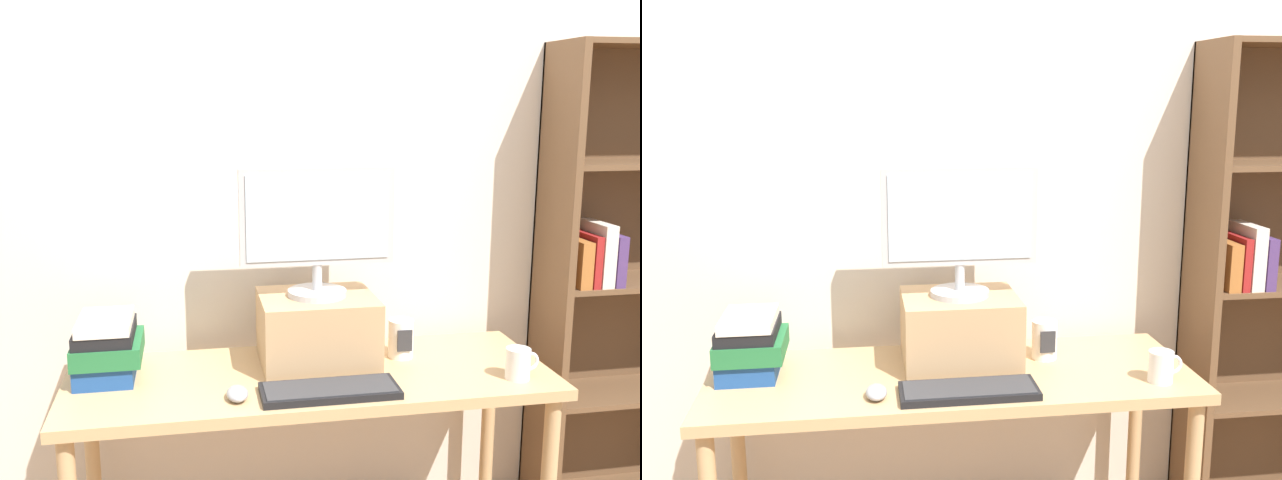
% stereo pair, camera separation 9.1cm
% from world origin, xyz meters
% --- Properties ---
extents(back_wall, '(7.00, 0.08, 2.60)m').
position_xyz_m(back_wall, '(0.00, 0.40, 1.30)').
color(back_wall, beige).
rests_on(back_wall, ground_plane).
extents(desk, '(1.56, 0.57, 0.71)m').
position_xyz_m(desk, '(0.00, 0.00, 0.63)').
color(desk, tan).
rests_on(desk, ground_plane).
extents(bookshelf_unit, '(0.75, 0.28, 1.79)m').
position_xyz_m(bookshelf_unit, '(1.29, 0.25, 0.91)').
color(bookshelf_unit, brown).
rests_on(bookshelf_unit, ground_plane).
extents(riser_box, '(0.38, 0.32, 0.23)m').
position_xyz_m(riser_box, '(0.04, 0.09, 0.83)').
color(riser_box, tan).
rests_on(riser_box, desk).
extents(computer_monitor, '(0.50, 0.19, 0.42)m').
position_xyz_m(computer_monitor, '(0.04, 0.09, 1.18)').
color(computer_monitor, '#B7B7BA').
rests_on(computer_monitor, riser_box).
extents(keyboard, '(0.42, 0.16, 0.02)m').
position_xyz_m(keyboard, '(0.03, -0.18, 0.73)').
color(keyboard, black).
rests_on(keyboard, desk).
extents(computer_mouse, '(0.06, 0.10, 0.04)m').
position_xyz_m(computer_mouse, '(-0.25, -0.16, 0.73)').
color(computer_mouse, '#99999E').
rests_on(computer_mouse, desk).
extents(book_stack, '(0.21, 0.26, 0.20)m').
position_xyz_m(book_stack, '(-0.64, 0.08, 0.81)').
color(book_stack, navy).
rests_on(book_stack, desk).
extents(coffee_mug, '(0.11, 0.08, 0.10)m').
position_xyz_m(coffee_mug, '(0.64, -0.17, 0.77)').
color(coffee_mug, white).
rests_on(coffee_mug, desk).
extents(desk_speaker, '(0.09, 0.09, 0.13)m').
position_xyz_m(desk_speaker, '(0.33, 0.09, 0.78)').
color(desk_speaker, silver).
rests_on(desk_speaker, desk).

